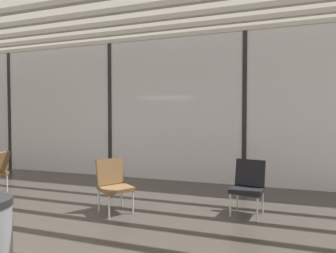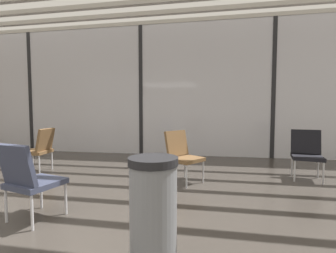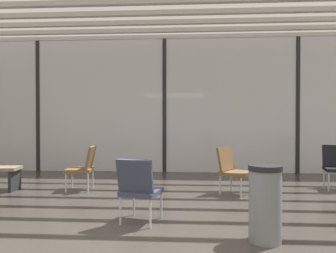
% 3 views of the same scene
% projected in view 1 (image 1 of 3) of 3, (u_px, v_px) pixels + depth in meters
% --- Properties ---
extents(glass_curtain_wall, '(14.00, 0.08, 3.58)m').
position_uv_depth(glass_curtain_wall, '(111.00, 110.00, 7.21)').
color(glass_curtain_wall, silver).
rests_on(glass_curtain_wall, ground).
extents(window_mullion_0, '(0.10, 0.12, 3.58)m').
position_uv_depth(window_mullion_0, '(11.00, 111.00, 8.25)').
color(window_mullion_0, black).
rests_on(window_mullion_0, ground).
extents(window_mullion_1, '(0.10, 0.12, 3.58)m').
position_uv_depth(window_mullion_1, '(111.00, 110.00, 7.21)').
color(window_mullion_1, black).
rests_on(window_mullion_1, ground).
extents(window_mullion_2, '(0.10, 0.12, 3.58)m').
position_uv_depth(window_mullion_2, '(244.00, 109.00, 6.17)').
color(window_mullion_2, black).
rests_on(window_mullion_2, ground).
extents(parked_airplane, '(10.97, 4.27, 4.27)m').
position_uv_depth(parked_airplane, '(168.00, 107.00, 13.31)').
color(parked_airplane, silver).
rests_on(parked_airplane, ground).
extents(lounge_chair_0, '(0.71, 0.70, 0.87)m').
position_uv_depth(lounge_chair_0, '(113.00, 182.00, 4.48)').
color(lounge_chair_0, brown).
rests_on(lounge_chair_0, ground).
extents(lounge_chair_4, '(0.58, 0.62, 0.87)m').
position_uv_depth(lounge_chair_4, '(248.00, 183.00, 4.37)').
color(lounge_chair_4, black).
rests_on(lounge_chair_4, ground).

